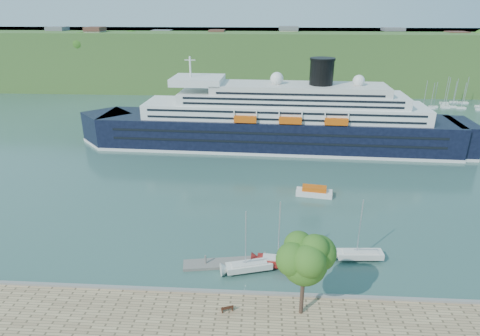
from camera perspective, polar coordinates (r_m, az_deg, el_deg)
ground at (r=53.17m, az=2.27°, el=-18.16°), size 400.00×400.00×0.00m
far_hillside at (r=186.87m, az=3.47°, el=15.28°), size 400.00×50.00×24.00m
quay_coping at (r=52.28m, az=2.29°, el=-17.35°), size 220.00×0.50×0.30m
cruise_ship at (r=101.86m, az=5.13°, el=9.07°), size 102.16×18.61×22.83m
park_bench at (r=49.78m, az=-1.85°, el=-19.24°), size 1.63×1.10×0.97m
promenade_tree at (r=46.85m, az=9.05°, el=-14.41°), size 6.88×6.88×11.39m
floating_pontoon at (r=59.09m, az=1.44°, el=-13.18°), size 19.17×5.31×0.42m
sailboat_white_near at (r=54.98m, az=1.33°, el=-10.70°), size 7.33×3.83×9.12m
sailboat_red at (r=55.83m, az=6.11°, el=-9.81°), size 7.80×2.72×9.89m
sailboat_white_far at (r=59.86m, az=17.07°, el=-8.72°), size 7.30×2.40×9.30m
tender_launch at (r=79.04m, az=10.51°, el=-3.24°), size 7.26×3.42×1.93m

